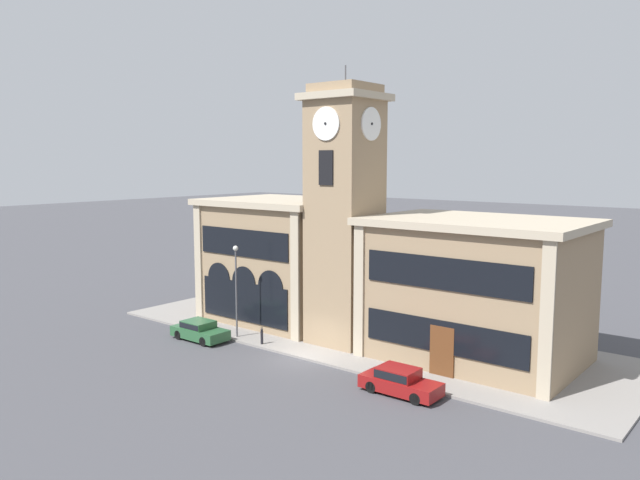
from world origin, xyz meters
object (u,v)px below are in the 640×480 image
Objects in this scene: parked_car_mid at (400,381)px; bollard at (262,336)px; street_lamp at (236,278)px; parked_car_near at (199,330)px; fire_hydrant at (406,374)px.

bollard is (-11.78, 1.66, -0.08)m from parked_car_mid.
street_lamp is 4.46m from bollard.
fire_hydrant is (15.67, 1.54, -0.14)m from parked_car_near.
fire_hydrant is at bearing -0.60° from bollard.
parked_car_near is at bearing -174.39° from fire_hydrant.
street_lamp reaches higher than fire_hydrant.
street_lamp is (1.81, 1.84, 3.60)m from parked_car_near.
parked_car_near reaches higher than bollard.
street_lamp is at bearing 45.15° from parked_car_near.
parked_car_mid is at bearing -7.29° from street_lamp.
fire_hydrant is (11.28, -0.12, -0.10)m from bollard.
fire_hydrant is at bearing -1.23° from street_lamp.
parked_car_mid is at bearing -71.92° from fire_hydrant.
bollard is 1.22× the size of fire_hydrant.
street_lamp is (-14.37, 1.84, 3.56)m from parked_car_mid.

